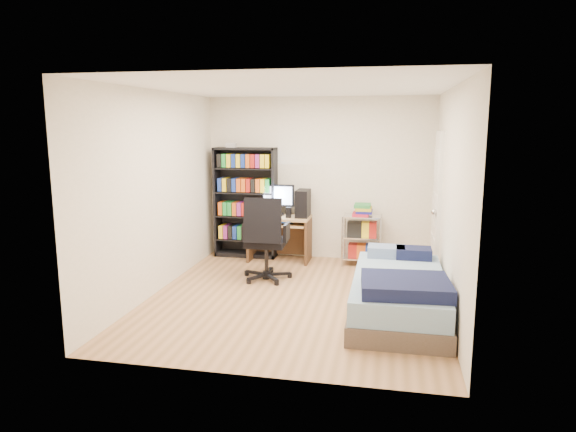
% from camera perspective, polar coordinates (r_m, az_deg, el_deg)
% --- Properties ---
extents(room, '(3.58, 4.08, 2.58)m').
position_cam_1_polar(room, '(6.03, 0.82, 2.18)').
color(room, tan).
rests_on(room, ground).
extents(media_shelf, '(0.97, 0.32, 1.80)m').
position_cam_1_polar(media_shelf, '(8.12, -4.73, 1.66)').
color(media_shelf, black).
rests_on(media_shelf, room).
extents(computer_desk, '(0.93, 0.54, 1.17)m').
position_cam_1_polar(computer_desk, '(7.88, -0.20, -0.45)').
color(computer_desk, tan).
rests_on(computer_desk, room).
extents(office_chair, '(0.71, 0.71, 1.15)m').
position_cam_1_polar(office_chair, '(6.94, -2.49, -4.19)').
color(office_chair, black).
rests_on(office_chair, room).
extents(wire_cart, '(0.57, 0.42, 0.92)m').
position_cam_1_polar(wire_cart, '(7.73, 8.23, -1.01)').
color(wire_cart, silver).
rests_on(wire_cart, room).
extents(bed, '(1.02, 2.03, 0.58)m').
position_cam_1_polar(bed, '(5.85, 12.23, -8.33)').
color(bed, brown).
rests_on(bed, room).
extents(door, '(0.12, 0.80, 2.00)m').
position_cam_1_polar(door, '(7.33, 16.19, 1.24)').
color(door, white).
rests_on(door, room).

